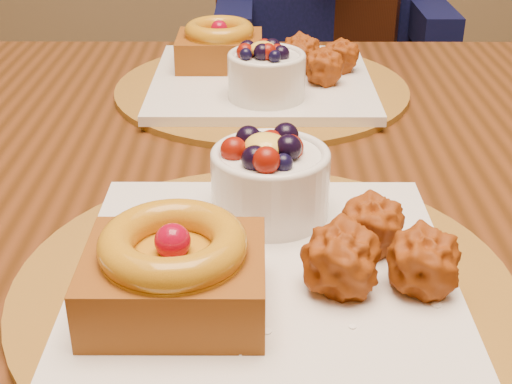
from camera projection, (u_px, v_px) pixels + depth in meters
dining_table at (262, 228)px, 0.77m from camera, size 1.60×0.90×0.76m
place_setting_near at (259, 253)px, 0.53m from camera, size 0.38×0.38×0.09m
place_setting_far at (260, 73)px, 0.91m from camera, size 0.38×0.38×0.09m
chair_far at (282, 137)px, 1.53m from camera, size 0.53×0.53×0.83m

